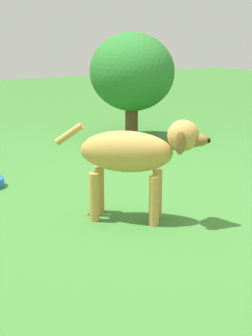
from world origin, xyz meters
TOP-DOWN VIEW (x-y plane):
  - ground at (0.00, 0.00)m, footprint 14.00×14.00m
  - dog at (-0.20, 0.21)m, footprint 0.61×0.64m
  - shrub_near at (1.46, -0.85)m, footprint 0.82×0.74m

SIDE VIEW (x-z plane):
  - ground at x=0.00m, z-range 0.00..0.00m
  - dog at x=-0.20m, z-range 0.09..0.66m
  - shrub_near at x=1.46m, z-range 0.13..1.10m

